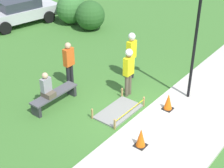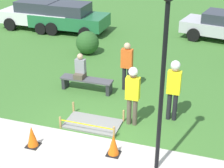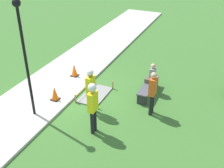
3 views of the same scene
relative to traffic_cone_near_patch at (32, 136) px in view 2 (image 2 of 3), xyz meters
The scene contains 13 objects.
ground_plane 1.75m from the traffic_cone_near_patch, 34.18° to the left, with size 60.00×60.00×0.00m, color #3D702D.
wet_concrete_patch 1.99m from the traffic_cone_near_patch, 56.38° to the left, with size 1.71×0.99×0.38m.
traffic_cone_near_patch is the anchor object (origin of this frame).
traffic_cone_far_patch 2.19m from the traffic_cone_near_patch, ahead, with size 0.34×0.34×0.60m.
park_bench 3.68m from the traffic_cone_near_patch, 88.96° to the left, with size 1.89×0.44×0.48m.
person_seated_on_bench 3.76m from the traffic_cone_near_patch, 92.80° to the left, with size 0.36×0.44×0.89m.
worker_supervisor 4.30m from the traffic_cone_near_patch, 39.30° to the left, with size 0.40×0.28×1.95m.
worker_assistant 3.07m from the traffic_cone_near_patch, 42.87° to the left, with size 0.40×0.27×1.86m.
bystander_in_orange_shirt 4.48m from the traffic_cone_near_patch, 71.67° to the left, with size 0.40×0.23×1.79m.
lamppost_near 4.16m from the traffic_cone_near_patch, ahead, with size 0.28×0.28×4.33m.
parked_car_green 10.67m from the traffic_cone_near_patch, 109.15° to the left, with size 4.08×2.13×1.54m.
parked_car_white 11.51m from the traffic_cone_near_patch, 117.99° to the left, with size 4.21×2.23×1.56m.
shrub_rounded_mid 7.31m from the traffic_cone_near_patch, 100.29° to the left, with size 1.05×1.05×1.05m.
Camera 2 is at (2.97, -7.48, 5.61)m, focal length 55.00 mm.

